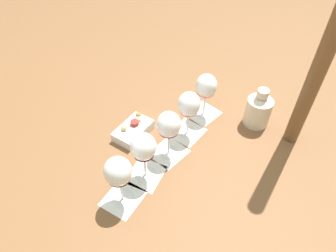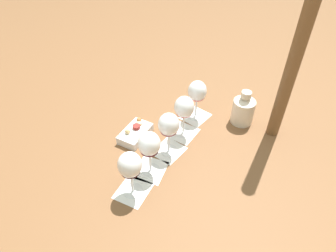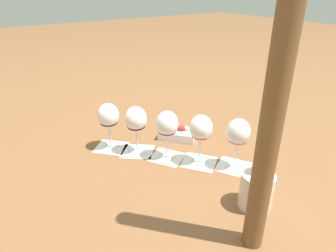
# 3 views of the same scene
# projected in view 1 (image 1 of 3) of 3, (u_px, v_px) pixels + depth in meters

# --- Properties ---
(ground_plane) EXTENTS (8.00, 8.00, 0.00)m
(ground_plane) POSITION_uv_depth(u_px,v_px,m) (168.00, 151.00, 1.02)
(ground_plane) COLOR brown
(tasting_card_0) EXTENTS (0.15, 0.14, 0.00)m
(tasting_card_0) POSITION_uv_depth(u_px,v_px,m) (203.00, 113.00, 1.15)
(tasting_card_0) COLOR white
(tasting_card_0) RESTS_ON ground_plane
(tasting_card_1) EXTENTS (0.15, 0.15, 0.00)m
(tasting_card_1) POSITION_uv_depth(u_px,v_px,m) (187.00, 132.00, 1.08)
(tasting_card_1) COLOR white
(tasting_card_1) RESTS_ON ground_plane
(tasting_card_2) EXTENTS (0.15, 0.15, 0.00)m
(tasting_card_2) POSITION_uv_depth(u_px,v_px,m) (168.00, 153.00, 1.01)
(tasting_card_2) COLOR white
(tasting_card_2) RESTS_ON ground_plane
(tasting_card_3) EXTENTS (0.15, 0.15, 0.00)m
(tasting_card_3) POSITION_uv_depth(u_px,v_px,m) (146.00, 174.00, 0.95)
(tasting_card_3) COLOR white
(tasting_card_3) RESTS_ON ground_plane
(tasting_card_4) EXTENTS (0.15, 0.15, 0.00)m
(tasting_card_4) POSITION_uv_depth(u_px,v_px,m) (123.00, 198.00, 0.89)
(tasting_card_4) COLOR white
(tasting_card_4) RESTS_ON ground_plane
(wine_glass_0) EXTENTS (0.08, 0.08, 0.18)m
(wine_glass_0) POSITION_uv_depth(u_px,v_px,m) (206.00, 88.00, 1.06)
(wine_glass_0) COLOR white
(wine_glass_0) RESTS_ON tasting_card_0
(wine_glass_1) EXTENTS (0.08, 0.08, 0.18)m
(wine_glass_1) POSITION_uv_depth(u_px,v_px,m) (189.00, 106.00, 0.99)
(wine_glass_1) COLOR white
(wine_glass_1) RESTS_ON tasting_card_1
(wine_glass_2) EXTENTS (0.08, 0.08, 0.18)m
(wine_glass_2) POSITION_uv_depth(u_px,v_px,m) (168.00, 127.00, 0.92)
(wine_glass_2) COLOR white
(wine_glass_2) RESTS_ON tasting_card_2
(wine_glass_3) EXTENTS (0.08, 0.08, 0.18)m
(wine_glass_3) POSITION_uv_depth(u_px,v_px,m) (143.00, 149.00, 0.86)
(wine_glass_3) COLOR white
(wine_glass_3) RESTS_ON tasting_card_3
(wine_glass_4) EXTENTS (0.08, 0.08, 0.18)m
(wine_glass_4) POSITION_uv_depth(u_px,v_px,m) (118.00, 173.00, 0.80)
(wine_glass_4) COLOR white
(wine_glass_4) RESTS_ON tasting_card_4
(ceramic_vase) EXTENTS (0.09, 0.09, 0.15)m
(ceramic_vase) POSITION_uv_depth(u_px,v_px,m) (258.00, 109.00, 1.07)
(ceramic_vase) COLOR beige
(ceramic_vase) RESTS_ON ground_plane
(snack_dish) EXTENTS (0.16, 0.16, 0.06)m
(snack_dish) POSITION_uv_depth(u_px,v_px,m) (133.00, 130.00, 1.06)
(snack_dish) COLOR silver
(snack_dish) RESTS_ON ground_plane
(umbrella_pole) EXTENTS (0.05, 0.05, 0.73)m
(umbrella_pole) POSITION_uv_depth(u_px,v_px,m) (329.00, 45.00, 0.80)
(umbrella_pole) COLOR brown
(umbrella_pole) RESTS_ON ground_plane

